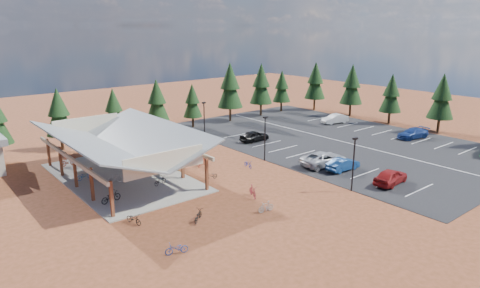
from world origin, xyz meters
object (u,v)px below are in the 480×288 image
at_px(bike_6, 124,163).
at_px(bike_10, 177,248).
at_px(bike_3, 68,161).
at_px(bike_14, 248,164).
at_px(car_0, 391,177).
at_px(bike_pavilion, 120,141).
at_px(trash_bin_1, 178,162).
at_px(lamp_post_0, 354,160).
at_px(bike_4, 160,181).
at_px(bike_0, 111,197).
at_px(car_9, 335,119).
at_px(bike_12, 198,216).
at_px(car_7, 413,133).
at_px(bike_7, 125,151).
at_px(lamp_post_2, 204,118).
at_px(car_4, 254,136).
at_px(bike_13, 266,207).
at_px(trash_bin_0, 176,167).
at_px(car_2, 324,159).
at_px(lamp_post_1, 265,135).
at_px(bike_2, 85,176).
at_px(bike_8, 134,219).
at_px(bike_15, 202,162).
at_px(bike_1, 115,178).
at_px(car_1, 343,164).
at_px(bike_11, 253,191).
at_px(bike_16, 211,176).

distance_m(bike_6, bike_10, 19.85).
distance_m(bike_3, bike_14, 19.59).
height_order(bike_10, car_0, car_0).
distance_m(bike_pavilion, trash_bin_1, 7.07).
xyz_separation_m(lamp_post_0, bike_4, (-13.15, 12.49, -2.48)).
bearing_deg(bike_10, bike_0, -162.53).
bearing_deg(car_9, bike_12, -55.01).
xyz_separation_m(trash_bin_1, car_7, (31.14, -9.96, 0.29)).
xyz_separation_m(bike_3, bike_7, (6.60, 0.06, -0.02)).
bearing_deg(lamp_post_2, car_9, -12.61).
relative_size(bike_4, car_4, 0.36).
bearing_deg(bike_13, car_7, 105.56).
relative_size(trash_bin_0, bike_3, 0.52).
distance_m(bike_0, car_2, 22.82).
relative_size(lamp_post_1, trash_bin_1, 5.71).
bearing_deg(bike_2, bike_13, -153.15).
xyz_separation_m(bike_14, car_2, (6.83, -4.82, 0.41)).
bearing_deg(trash_bin_1, bike_8, -135.06).
distance_m(trash_bin_1, bike_12, 13.99).
height_order(lamp_post_1, bike_4, lamp_post_1).
distance_m(trash_bin_1, bike_7, 7.94).
height_order(trash_bin_0, bike_6, bike_6).
bearing_deg(bike_15, bike_10, 117.37).
height_order(bike_pavilion, bike_14, bike_pavilion).
bearing_deg(car_0, bike_10, 79.44).
relative_size(lamp_post_2, bike_3, 2.99).
bearing_deg(trash_bin_0, car_7, -15.15).
xyz_separation_m(trash_bin_0, car_7, (32.04, -8.68, 0.29)).
bearing_deg(car_2, bike_2, 69.37).
relative_size(bike_12, car_2, 0.31).
bearing_deg(lamp_post_1, bike_1, 167.33).
xyz_separation_m(bike_15, car_1, (10.72, -10.72, 0.18)).
distance_m(bike_10, car_1, 22.99).
height_order(lamp_post_1, bike_11, lamp_post_1).
bearing_deg(bike_2, bike_4, -140.43).
xyz_separation_m(bike_2, bike_14, (15.17, -7.18, -0.13)).
distance_m(bike_13, car_7, 32.04).
bearing_deg(lamp_post_0, car_1, 45.58).
bearing_deg(bike_8, car_4, 12.77).
bearing_deg(car_1, car_7, -80.75).
xyz_separation_m(lamp_post_2, bike_12, (-14.66, -20.24, -2.52)).
distance_m(bike_12, car_9, 39.36).
relative_size(bike_2, bike_16, 1.08).
height_order(bike_1, car_1, car_1).
relative_size(bike_2, car_0, 0.37).
bearing_deg(car_1, trash_bin_1, 48.12).
bearing_deg(bike_11, bike_8, -166.22).
bearing_deg(bike_pavilion, bike_14, -25.74).
bearing_deg(bike_10, trash_bin_1, 166.40).
bearing_deg(bike_12, bike_1, -32.04).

